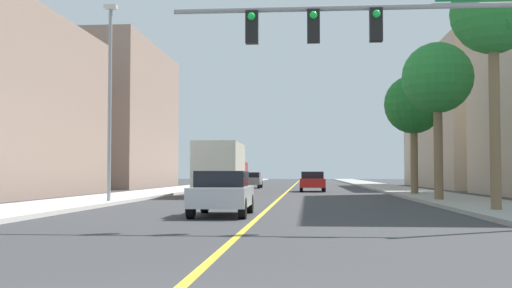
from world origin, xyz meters
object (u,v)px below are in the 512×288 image
(traffic_signal_mast, at_px, (405,48))
(car_gray, at_px, (251,180))
(palm_far, at_px, (414,105))
(car_silver, at_px, (222,192))
(palm_mid, at_px, (437,79))
(delivery_truck, at_px, (222,168))
(street_lamp, at_px, (110,92))
(car_yellow, at_px, (227,181))
(palm_near, at_px, (493,15))
(car_red, at_px, (312,181))

(traffic_signal_mast, xyz_separation_m, car_gray, (-7.53, 40.83, -3.75))
(palm_far, height_order, car_silver, palm_far)
(palm_mid, bearing_deg, car_silver, -131.82)
(palm_mid, distance_m, palm_far, 8.18)
(delivery_truck, bearing_deg, car_gray, 88.86)
(street_lamp, bearing_deg, car_gray, 83.17)
(car_yellow, bearing_deg, delivery_truck, 95.25)
(palm_mid, xyz_separation_m, car_gray, (-11.15, 26.82, -5.00))
(palm_far, relative_size, car_yellow, 1.77)
(car_gray, height_order, car_silver, car_silver)
(street_lamp, distance_m, palm_mid, 15.04)
(palm_near, distance_m, car_silver, 10.92)
(car_yellow, height_order, car_red, car_yellow)
(car_red, distance_m, car_silver, 26.64)
(car_gray, relative_size, delivery_truck, 0.43)
(palm_mid, relative_size, car_yellow, 1.83)
(traffic_signal_mast, bearing_deg, car_red, 93.91)
(car_red, xyz_separation_m, car_silver, (-3.07, -26.47, -0.01))
(street_lamp, xyz_separation_m, car_yellow, (2.24, 22.94, -4.14))
(traffic_signal_mast, height_order, palm_mid, palm_mid)
(palm_mid, height_order, car_red, palm_mid)
(car_red, xyz_separation_m, delivery_truck, (-5.39, -9.75, 0.89))
(palm_far, xyz_separation_m, car_red, (-5.97, 8.47, -4.64))
(traffic_signal_mast, height_order, palm_far, palm_far)
(car_gray, xyz_separation_m, delivery_truck, (0.04, -19.92, 0.91))
(palm_mid, xyz_separation_m, car_red, (-5.72, 16.64, -4.99))
(traffic_signal_mast, xyz_separation_m, street_lamp, (-11.09, 11.06, 0.41))
(car_gray, bearing_deg, delivery_truck, -89.67)
(car_silver, relative_size, delivery_truck, 0.44)
(palm_far, xyz_separation_m, car_yellow, (-12.72, 11.80, -4.63))
(car_red, bearing_deg, palm_near, -76.66)
(palm_far, bearing_deg, car_red, 125.16)
(palm_mid, distance_m, car_red, 18.29)
(palm_far, relative_size, car_silver, 1.79)
(street_lamp, distance_m, car_gray, 30.28)
(traffic_signal_mast, distance_m, palm_far, 22.54)
(street_lamp, bearing_deg, car_silver, -49.18)
(car_red, bearing_deg, palm_mid, -71.15)
(car_yellow, relative_size, car_red, 0.98)
(palm_mid, relative_size, car_gray, 1.90)
(palm_mid, height_order, car_silver, palm_mid)
(palm_near, bearing_deg, street_lamp, 160.77)
(palm_near, bearing_deg, car_yellow, 114.28)
(car_red, xyz_separation_m, car_gray, (-5.43, 10.17, -0.02))
(palm_mid, xyz_separation_m, delivery_truck, (-11.11, 6.90, -4.10))
(street_lamp, bearing_deg, car_red, 65.35)
(palm_far, distance_m, delivery_truck, 12.03)
(palm_far, relative_size, car_gray, 1.83)
(traffic_signal_mast, xyz_separation_m, palm_near, (3.84, 5.85, 2.22))
(palm_mid, bearing_deg, car_yellow, 121.99)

